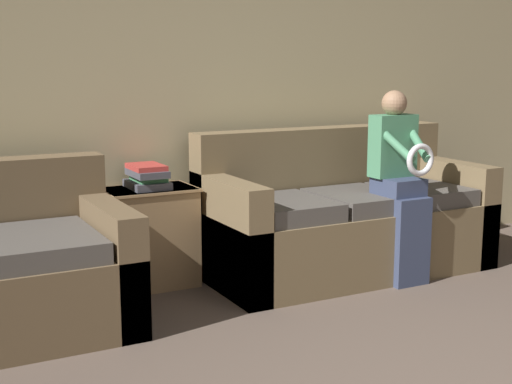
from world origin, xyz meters
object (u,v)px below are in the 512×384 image
at_px(book_stack, 147,177).
at_px(side_shelf, 150,236).
at_px(couch_main, 344,221).
at_px(child_left_seated, 401,178).

bearing_deg(book_stack, side_shelf, 7.02).
distance_m(side_shelf, book_stack, 0.38).
bearing_deg(side_shelf, book_stack, -172.98).
relative_size(couch_main, child_left_seated, 1.57).
bearing_deg(child_left_seated, couch_main, 117.74).
bearing_deg(side_shelf, couch_main, -12.67).
distance_m(child_left_seated, side_shelf, 1.64).
xyz_separation_m(child_left_seated, side_shelf, (-1.47, 0.64, -0.35)).
relative_size(child_left_seated, side_shelf, 1.95).
height_order(couch_main, child_left_seated, child_left_seated).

